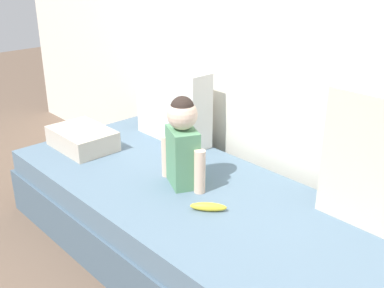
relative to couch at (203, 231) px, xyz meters
The scene contains 8 objects.
ground_plane 0.20m from the couch, ahead, with size 12.00×12.00×0.00m, color brown.
back_wall 1.12m from the couch, 90.00° to the left, with size 5.62×0.10×2.28m, color silver.
couch is the anchor object (origin of this frame).
throw_pillow_left 0.88m from the couch, 150.50° to the left, with size 0.53×0.16×0.46m, color silver.
throw_pillow_right 0.91m from the couch, 29.50° to the left, with size 0.46×0.16×0.59m, color beige.
toddler 0.47m from the couch, behind, with size 0.31×0.20×0.47m.
banana 0.26m from the couch, 35.19° to the right, with size 0.17×0.04×0.04m, color yellow.
folded_blanket 0.97m from the couch, behind, with size 0.40×0.28×0.12m, color beige.
Camera 1 is at (1.44, -1.41, 1.52)m, focal length 43.92 mm.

